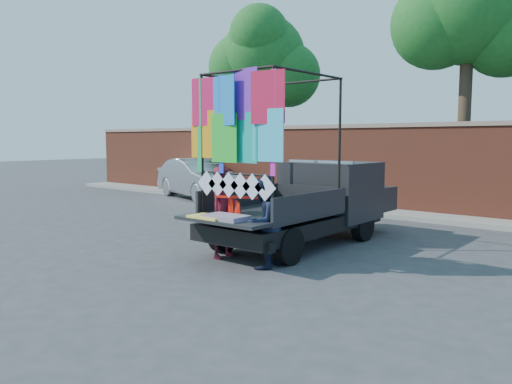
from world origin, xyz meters
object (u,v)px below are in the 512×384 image
Objects in this scene: sedan at (199,178)px; woman at (223,212)px; pickup_truck at (317,202)px; man at (264,223)px.

woman reaches higher than sedan.
pickup_truck is 8.38m from sedan.
pickup_truck is at bearing -98.84° from sedan.
pickup_truck reaches higher than sedan.
man is (0.58, -2.51, -0.07)m from pickup_truck.
woman is (-0.46, -2.39, -0.00)m from pickup_truck.
pickup_truck is 2.57m from man.
sedan is 2.66× the size of woman.
woman is at bearing -113.36° from sedan.
man is (8.08, -6.24, 0.04)m from sedan.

